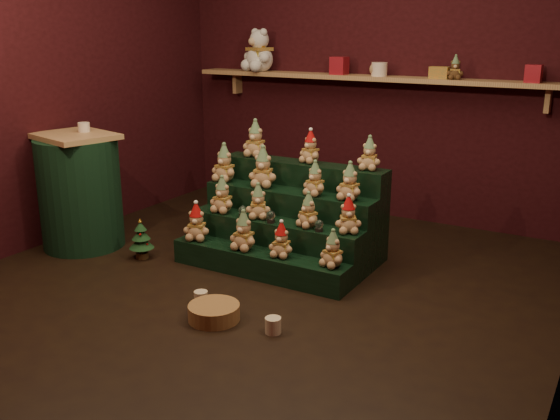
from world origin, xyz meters
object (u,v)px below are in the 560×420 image
Objects in this scene: brown_bear at (455,68)px; snow_globe_c at (319,226)px; mini_christmas_tree at (141,239)px; side_table at (80,192)px; mug_right at (273,325)px; riser_tier_front at (259,263)px; mug_left at (201,298)px; snow_globe_a at (243,212)px; snow_globe_b at (271,217)px; wicker_basket at (214,312)px; white_bear at (259,44)px.

snow_globe_c is at bearing -122.04° from brown_bear.
mini_christmas_tree is at bearing -166.46° from snow_globe_c.
mug_right is (2.14, -0.53, -0.41)m from side_table.
riser_tier_front is 2.35m from brown_bear.
brown_bear is at bearing 68.92° from mug_left.
snow_globe_c is 2.03m from side_table.
snow_globe_b is (0.24, 0.00, -0.00)m from snow_globe_a.
brown_bear is (0.70, 2.50, 1.37)m from wicker_basket.
snow_globe_c reaches higher than mug_right.
snow_globe_a is at bearing 180.00° from snow_globe_c.
wicker_basket is (0.21, -0.14, 0.00)m from mug_left.
mug_left is 0.28× the size of wicker_basket.
mini_christmas_tree is at bearing 154.18° from mug_left.
brown_bear is (1.93, 0.00, -0.16)m from white_bear.
mug_right is 3.32m from white_bear.
mini_christmas_tree reaches higher than mug_right.
snow_globe_c is 0.26× the size of wicker_basket.
mini_christmas_tree is 1.02× the size of wicker_basket.
wicker_basket is at bearing -122.07° from brown_bear.
side_table is 1.87m from wicker_basket.
side_table reaches higher than snow_globe_b.
side_table is at bearing -165.54° from snow_globe_a.
mug_right is (0.55, -0.87, -0.36)m from snow_globe_b.
snow_globe_a reaches higher than snow_globe_c.
wicker_basket is (0.39, -0.91, -0.36)m from snow_globe_a.
mug_left is at bearing -120.93° from snow_globe_c.
mug_right is 2.83m from brown_bear.
mini_christmas_tree is at bearing 14.81° from side_table.
mug_left is (1.53, -0.43, -0.42)m from side_table.
snow_globe_a is 1.11× the size of snow_globe_c.
side_table is 2.92× the size of wicker_basket.
wicker_basket is at bearing -67.06° from snow_globe_a.
wicker_basket is at bearing -33.69° from mug_left.
side_table is 1.83× the size of white_bear.
snow_globe_c is at bearing 13.54° from mini_christmas_tree.
wicker_basket is (-0.40, -0.04, 0.00)m from mug_right.
brown_bear is at bearing 61.95° from snow_globe_b.
mug_left is at bearing -76.95° from snow_globe_a.
wicker_basket is at bearing -174.74° from mug_right.
riser_tier_front is 4.36× the size of wicker_basket.
mug_right is 0.30× the size of wicker_basket.
white_bear is (0.51, 1.93, 1.11)m from side_table.
brown_bear is (1.82, 1.92, 1.26)m from mini_christmas_tree.
white_bear is at bearing 121.74° from riser_tier_front.
snow_globe_c is 0.91× the size of mug_left.
side_table reaches higher than mug_left.
snow_globe_c is 0.09× the size of side_table.
snow_globe_c is 1.93m from brown_bear.
snow_globe_c reaches higher than mini_christmas_tree.
brown_bear reaches higher than wicker_basket.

